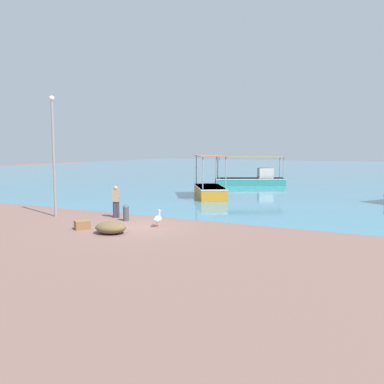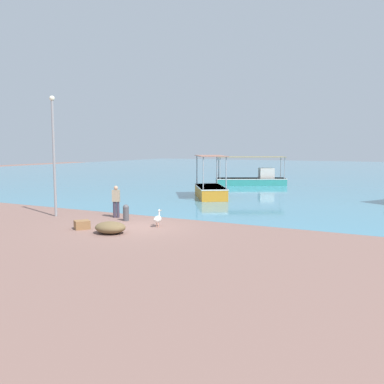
{
  "view_description": "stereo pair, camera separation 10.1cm",
  "coord_description": "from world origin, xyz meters",
  "views": [
    {
      "loc": [
        11.3,
        -16.21,
        3.78
      ],
      "look_at": [
        1.19,
        3.46,
        1.38
      ],
      "focal_mm": 40.0,
      "sensor_mm": 36.0,
      "label": 1
    },
    {
      "loc": [
        11.39,
        -16.16,
        3.78
      ],
      "look_at": [
        1.19,
        3.46,
        1.38
      ],
      "focal_mm": 40.0,
      "sensor_mm": 36.0,
      "label": 2
    }
  ],
  "objects": [
    {
      "name": "lamp_post",
      "position": [
        -5.58,
        0.6,
        3.56
      ],
      "size": [
        0.28,
        0.28,
        6.38
      ],
      "color": "gray",
      "rests_on": "ground"
    },
    {
      "name": "pelican",
      "position": [
        0.86,
        0.6,
        0.38
      ],
      "size": [
        0.32,
        0.81,
        0.8
      ],
      "color": "#E0997A",
      "rests_on": "ground"
    },
    {
      "name": "fisherman_standing",
      "position": [
        -2.44,
        1.76,
        0.91
      ],
      "size": [
        0.46,
        0.38,
        1.69
      ],
      "color": "#393141",
      "rests_on": "ground"
    },
    {
      "name": "cargo_crate",
      "position": [
        -1.91,
        -1.46,
        0.2
      ],
      "size": [
        0.84,
        0.86,
        0.39
      ],
      "primitive_type": "cube",
      "rotation": [
        0.0,
        0.0,
        4.08
      ],
      "color": "olive",
      "rests_on": "ground"
    },
    {
      "name": "harbor_water",
      "position": [
        0.0,
        48.0,
        0.0
      ],
      "size": [
        110.0,
        90.0,
        0.0
      ],
      "primitive_type": "cube",
      "color": "teal",
      "rests_on": "ground"
    },
    {
      "name": "ground",
      "position": [
        0.0,
        0.0,
        0.0
      ],
      "size": [
        120.0,
        120.0,
        0.0
      ],
      "primitive_type": "plane",
      "color": "#815E54"
    },
    {
      "name": "fishing_boat_near_right",
      "position": [
        -2.32,
        22.95,
        0.62
      ],
      "size": [
        6.7,
        4.82,
        2.73
      ],
      "color": "teal",
      "rests_on": "harbor_water"
    },
    {
      "name": "net_pile",
      "position": [
        -0.15,
        -1.64,
        0.26
      ],
      "size": [
        1.39,
        1.18,
        0.51
      ],
      "primitive_type": "ellipsoid",
      "color": "brown",
      "rests_on": "ground"
    },
    {
      "name": "mooring_bollard",
      "position": [
        -1.41,
        1.22,
        0.45
      ],
      "size": [
        0.31,
        0.31,
        0.83
      ],
      "color": "#47474C",
      "rests_on": "ground"
    },
    {
      "name": "fishing_boat_center",
      "position": [
        -1.68,
        11.87,
        0.6
      ],
      "size": [
        4.1,
        4.95,
        3.07
      ],
      "color": "orange",
      "rests_on": "harbor_water"
    }
  ]
}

